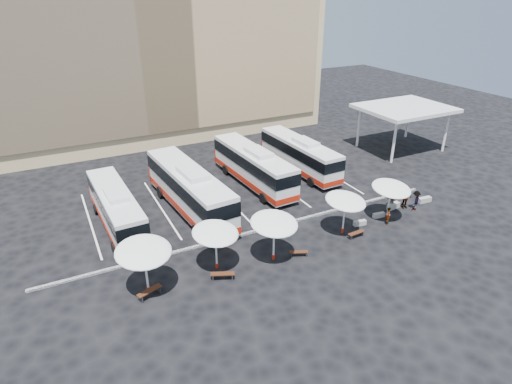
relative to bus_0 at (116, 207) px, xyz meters
name	(u,v)px	position (x,y,z in m)	size (l,w,h in m)	color
ground	(262,234)	(9.98, -6.26, -1.82)	(120.00, 120.00, 0.00)	black
sandstone_building	(146,31)	(9.98, 25.61, 10.81)	(42.00, 18.25, 29.60)	tan
service_canopy	(405,109)	(33.98, 3.74, 3.05)	(10.00, 8.00, 5.20)	silver
curb_divider	(259,230)	(9.98, -5.76, -1.74)	(34.00, 0.25, 0.15)	black
bay_lines	(223,194)	(9.98, 1.74, -1.81)	(24.15, 12.00, 0.01)	white
bus_0	(116,207)	(0.00, 0.00, 0.00)	(2.96, 11.29, 3.56)	silver
bus_1	(189,188)	(6.21, 0.07, 0.33)	(3.87, 13.43, 4.21)	silver
bus_2	(253,166)	(13.61, 2.53, 0.18)	(3.40, 12.46, 3.91)	silver
bus_3	(299,154)	(19.46, 3.40, 0.09)	(3.14, 11.85, 3.73)	silver
sunshade_0	(143,252)	(0.12, -9.33, 1.29)	(4.14, 4.18, 3.65)	silver
sunshade_1	(215,233)	(5.06, -8.86, 1.01)	(4.20, 4.22, 3.33)	silver
sunshade_2	(274,223)	(9.11, -9.75, 1.17)	(3.92, 3.96, 3.52)	silver
sunshade_3	(346,201)	(15.86, -9.00, 1.02)	(4.15, 4.18, 3.34)	silver
sunshade_4	(391,189)	(20.60, -8.89, 1.03)	(3.50, 3.54, 3.35)	silver
wood_bench_0	(150,292)	(0.08, -9.82, -1.42)	(1.72, 0.98, 0.51)	black
wood_bench_1	(223,275)	(4.91, -10.27, -1.44)	(1.65, 1.04, 0.49)	black
wood_bench_2	(299,253)	(10.94, -10.25, -1.50)	(1.37, 0.87, 0.41)	black
wood_bench_3	(356,234)	(16.36, -10.07, -1.47)	(1.49, 0.48, 0.45)	black
conc_bench_0	(360,223)	(17.84, -8.70, -1.61)	(1.09, 0.36, 0.41)	gray
conc_bench_1	(379,215)	(20.16, -8.37, -1.62)	(1.06, 0.35, 0.40)	gray
conc_bench_2	(393,206)	(22.44, -7.69, -1.57)	(1.31, 0.44, 0.49)	gray
conc_bench_3	(425,200)	(25.83, -8.06, -1.58)	(1.26, 0.42, 0.47)	gray
passenger_0	(389,216)	(20.04, -9.59, -1.05)	(0.56, 0.37, 1.53)	black
passenger_1	(391,198)	(22.28, -7.38, -0.92)	(0.88, 0.68, 1.80)	black
passenger_2	(405,198)	(23.36, -8.04, -0.85)	(1.13, 0.47, 1.93)	black
passenger_3	(415,200)	(23.95, -8.66, -0.93)	(1.14, 0.66, 1.77)	black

